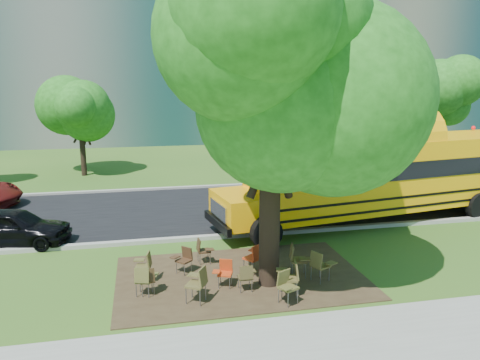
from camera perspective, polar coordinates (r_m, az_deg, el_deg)
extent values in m
plane|color=#275219|center=(14.00, -4.45, -11.30)|extent=(160.00, 160.00, 0.00)
cube|color=#382819|center=(13.70, 0.07, -11.73)|extent=(7.00, 4.50, 0.03)
cube|color=black|center=(20.58, -7.09, -3.64)|extent=(80.00, 8.00, 0.04)
cube|color=gray|center=(16.76, -5.85, -7.08)|extent=(80.00, 0.25, 0.14)
cube|color=gray|center=(24.53, -7.96, -0.99)|extent=(80.00, 0.25, 0.14)
cube|color=slate|center=(49.48, -20.42, 17.61)|extent=(38.00, 16.00, 22.00)
cube|color=slate|center=(57.30, 15.38, 18.55)|extent=(30.00, 16.00, 25.00)
cylinder|color=black|center=(29.20, -18.65, 3.92)|extent=(0.32, 0.32, 3.50)
sphere|color=#1D5C15|center=(28.99, -18.98, 8.75)|extent=(4.80, 4.80, 4.80)
cylinder|color=black|center=(28.66, 7.68, 5.00)|extent=(0.38, 0.38, 4.20)
sphere|color=#1D5C15|center=(28.46, 7.84, 10.89)|extent=(5.60, 5.60, 5.60)
cylinder|color=black|center=(31.45, 22.19, 4.28)|extent=(0.34, 0.34, 3.60)
sphere|color=#1D5C15|center=(31.25, 22.56, 8.92)|extent=(5.00, 5.00, 5.00)
cylinder|color=black|center=(12.55, 3.65, -3.16)|extent=(0.56, 0.56, 4.50)
sphere|color=#1D5C15|center=(12.12, 3.86, 12.23)|extent=(7.20, 7.20, 7.20)
cube|color=#F7A207|center=(19.83, 18.29, 0.98)|extent=(12.38, 4.64, 2.69)
cube|color=black|center=(19.98, 19.08, 1.89)|extent=(11.74, 4.58, 0.66)
cube|color=#F7A207|center=(16.63, -0.21, -3.46)|extent=(1.80, 2.62, 1.04)
cube|color=black|center=(19.96, 18.16, -0.96)|extent=(12.41, 4.68, 0.09)
cube|color=black|center=(20.05, 18.09, -2.09)|extent=(12.41, 4.68, 0.09)
cylinder|color=black|center=(15.76, 3.22, -6.45)|extent=(1.14, 0.50, 1.10)
cylinder|color=black|center=(18.18, -0.38, -3.91)|extent=(1.14, 0.50, 1.10)
cylinder|color=black|center=(21.35, 27.04, -2.84)|extent=(1.14, 0.50, 1.10)
cylinder|color=black|center=(23.20, 22.02, -1.30)|extent=(1.14, 0.50, 1.10)
cylinder|color=black|center=(24.27, 24.67, -0.97)|extent=(1.14, 0.50, 1.10)
cube|color=#3F2C16|center=(12.78, -11.29, -11.91)|extent=(0.43, 0.41, 0.04)
cube|color=#3F2C16|center=(12.55, -11.19, -11.37)|extent=(0.37, 0.14, 0.36)
cube|color=#3F2C16|center=(12.88, -10.46, -11.15)|extent=(0.23, 0.28, 0.03)
cylinder|color=slate|center=(12.97, -12.05, -12.53)|extent=(0.02, 0.02, 0.40)
cylinder|color=slate|center=(12.75, -10.44, -12.92)|extent=(0.02, 0.02, 0.40)
cube|color=brown|center=(12.71, -11.63, -11.90)|extent=(0.50, 0.49, 0.05)
cube|color=brown|center=(12.48, -11.90, -11.32)|extent=(0.39, 0.20, 0.39)
cube|color=brown|center=(12.72, -10.46, -11.26)|extent=(0.28, 0.32, 0.03)
cylinder|color=slate|center=(12.99, -12.08, -12.43)|extent=(0.02, 0.02, 0.43)
cylinder|color=slate|center=(12.61, -11.08, -13.15)|extent=(0.02, 0.02, 0.43)
cube|color=brown|center=(12.12, -5.42, -12.58)|extent=(0.62, 0.62, 0.06)
cube|color=brown|center=(11.95, -4.54, -11.66)|extent=(0.31, 0.44, 0.45)
cube|color=brown|center=(12.34, -5.62, -11.44)|extent=(0.39, 0.37, 0.03)
cylinder|color=slate|center=(12.14, -6.59, -13.87)|extent=(0.03, 0.03, 0.50)
cylinder|color=slate|center=(12.31, -4.21, -13.42)|extent=(0.03, 0.03, 0.50)
cube|color=#B53713|center=(12.94, -1.84, -11.37)|extent=(0.47, 0.46, 0.04)
cube|color=#B53713|center=(13.01, -1.73, -10.31)|extent=(0.36, 0.20, 0.36)
cube|color=#B53713|center=(12.82, -2.89, -11.09)|extent=(0.27, 0.30, 0.03)
cylinder|color=slate|center=(12.86, -1.27, -12.49)|extent=(0.02, 0.02, 0.40)
cylinder|color=slate|center=(13.18, -2.38, -11.87)|extent=(0.02, 0.02, 0.40)
cube|color=#453C1E|center=(12.72, 0.62, -11.77)|extent=(0.38, 0.36, 0.04)
cube|color=#453C1E|center=(12.50, 0.79, -11.24)|extent=(0.36, 0.09, 0.36)
cube|color=#453C1E|center=(12.83, 1.46, -11.03)|extent=(0.20, 0.25, 0.03)
cylinder|color=slate|center=(12.91, -0.20, -12.38)|extent=(0.02, 0.02, 0.40)
cylinder|color=slate|center=(12.70, 1.46, -12.81)|extent=(0.02, 0.02, 0.40)
cube|color=brown|center=(12.08, 5.90, -12.94)|extent=(0.55, 0.54, 0.05)
cube|color=brown|center=(12.11, 5.32, -11.73)|extent=(0.40, 0.27, 0.40)
cube|color=brown|center=(11.79, 5.56, -12.95)|extent=(0.32, 0.35, 0.03)
cylinder|color=slate|center=(12.18, 7.04, -13.91)|extent=(0.02, 0.02, 0.45)
cylinder|color=slate|center=(12.18, 4.72, -13.87)|extent=(0.02, 0.02, 0.45)
cube|color=brown|center=(12.48, 5.96, -11.85)|extent=(0.53, 0.55, 0.06)
cube|color=brown|center=(12.40, 6.92, -10.81)|extent=(0.20, 0.45, 0.44)
cube|color=brown|center=(12.66, 5.15, -10.83)|extent=(0.35, 0.30, 0.03)
cylinder|color=slate|center=(12.40, 5.13, -13.27)|extent=(0.03, 0.03, 0.50)
cylinder|color=slate|center=(12.77, 6.72, -12.52)|extent=(0.03, 0.03, 0.50)
cube|color=brown|center=(13.46, 9.78, -10.27)|extent=(0.56, 0.57, 0.05)
cube|color=brown|center=(13.25, 9.26, -9.56)|extent=(0.27, 0.42, 0.42)
cube|color=brown|center=(13.36, 11.03, -9.91)|extent=(0.36, 0.33, 0.03)
cylinder|color=slate|center=(13.78, 9.71, -10.78)|extent=(0.03, 0.03, 0.47)
cylinder|color=slate|center=(13.32, 9.79, -11.61)|extent=(0.03, 0.03, 0.47)
cube|color=brown|center=(13.49, -11.76, -10.36)|extent=(0.48, 0.50, 0.05)
cube|color=brown|center=(13.37, -11.02, -9.50)|extent=(0.18, 0.42, 0.41)
cube|color=brown|center=(13.69, -12.17, -9.48)|extent=(0.32, 0.28, 0.03)
cylinder|color=slate|center=(13.45, -12.59, -11.51)|extent=(0.02, 0.02, 0.46)
cylinder|color=slate|center=(13.70, -10.85, -11.00)|extent=(0.02, 0.02, 0.46)
cube|color=#3F2716|center=(13.89, -6.89, -9.74)|extent=(0.52, 0.52, 0.05)
cube|color=#3F2716|center=(13.93, -6.47, -8.79)|extent=(0.31, 0.32, 0.36)
cube|color=#3F2716|center=(13.89, -7.93, -9.29)|extent=(0.32, 0.32, 0.03)
cylinder|color=slate|center=(13.77, -6.78, -10.86)|extent=(0.02, 0.02, 0.41)
cylinder|color=slate|center=(14.17, -6.94, -10.19)|extent=(0.02, 0.02, 0.41)
cube|color=#3F2916|center=(14.56, -4.42, -8.60)|extent=(0.40, 0.42, 0.05)
cube|color=#3F2916|center=(14.46, -5.09, -7.90)|extent=(0.12, 0.38, 0.37)
cube|color=#3F2916|center=(14.34, -3.73, -8.44)|extent=(0.27, 0.22, 0.03)
cylinder|color=slate|center=(14.81, -3.93, -9.09)|extent=(0.02, 0.02, 0.42)
cylinder|color=slate|center=(14.46, -4.89, -9.64)|extent=(0.02, 0.02, 0.42)
cube|color=red|center=(13.81, 1.53, -9.50)|extent=(0.60, 0.59, 0.05)
cube|color=red|center=(13.62, 2.14, -8.79)|extent=(0.40, 0.32, 0.42)
cube|color=red|center=(14.03, 1.76, -8.60)|extent=(0.36, 0.37, 0.03)
cylinder|color=slate|center=(13.89, 0.48, -10.42)|extent=(0.02, 0.02, 0.47)
cylinder|color=slate|center=(13.92, 2.57, -10.38)|extent=(0.02, 0.02, 0.47)
cube|color=#4B4020|center=(13.68, 7.14, -9.67)|extent=(0.54, 0.56, 0.06)
cube|color=#4B4020|center=(13.58, 6.32, -8.72)|extent=(0.20, 0.46, 0.45)
cube|color=#4B4020|center=(13.41, 7.94, -9.54)|extent=(0.36, 0.31, 0.03)
cylinder|color=slate|center=(13.97, 7.82, -10.32)|extent=(0.03, 0.03, 0.50)
cylinder|color=slate|center=(13.59, 6.39, -10.95)|extent=(0.03, 0.03, 0.50)
imported|color=black|center=(17.81, -25.95, -5.16)|extent=(4.03, 2.30, 1.29)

